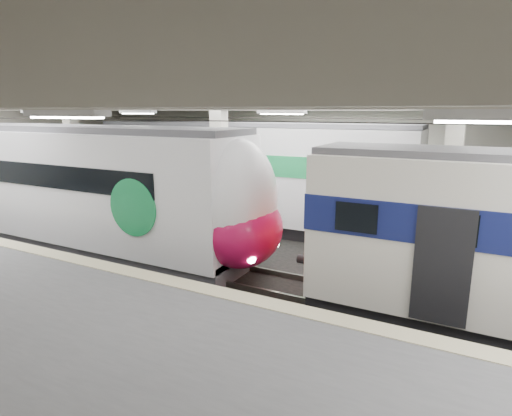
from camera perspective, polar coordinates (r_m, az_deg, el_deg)
The scene contains 3 objects.
station_hall at distance 10.68m, azimuth -5.04°, elevation 3.41°, with size 36.00×24.00×5.75m.
modern_emu at distance 15.69m, azimuth -18.57°, elevation 1.94°, with size 13.88×2.87×4.48m.
far_train at distance 18.58m, azimuth -1.12°, elevation 4.62°, with size 14.24×3.26×4.51m.
Camera 1 is at (5.74, -10.58, 4.99)m, focal length 30.00 mm.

